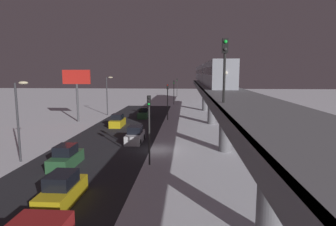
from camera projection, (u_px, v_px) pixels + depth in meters
ground_plane at (157, 150)px, 31.14m from camera, size 240.00×240.00×0.00m
avenue_asphalt at (101, 149)px, 31.54m from camera, size 11.00×82.88×0.01m
elevated_railway at (226, 99)px, 29.86m from camera, size 5.00×82.88×6.53m
subway_train at (207, 73)px, 57.91m from camera, size 2.94×55.47×3.40m
rail_signal at (225, 59)px, 17.61m from camera, size 0.36×0.41×4.00m
sedan_white at (135, 136)px, 34.65m from camera, size 1.91×4.58×1.97m
sedan_yellow at (118, 121)px, 44.69m from camera, size 1.80×4.03×1.97m
sedan_green at (144, 113)px, 53.52m from camera, size 1.80×4.70×1.97m
sedan_yellow_2 at (62, 191)px, 18.44m from camera, size 1.80×4.59×1.97m
sedan_green_2 at (66, 158)px, 25.58m from camera, size 1.80×4.29×1.97m
traffic_light_near at (149, 120)px, 25.47m from camera, size 0.32×0.44×6.40m
traffic_light_mid at (168, 97)px, 50.20m from camera, size 0.32×0.44×6.40m
traffic_light_far at (174, 89)px, 74.94m from camera, size 0.32×0.44×6.40m
traffic_light_distant at (177, 85)px, 99.67m from camera, size 0.32×0.44×6.40m
commercial_billboard at (77, 82)px, 48.25m from camera, size 4.80×0.36×8.90m
street_lamp_near at (19, 112)px, 26.31m from camera, size 1.35×0.44×7.65m
street_lamp_far at (108, 91)px, 55.95m from camera, size 1.35×0.44×7.65m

